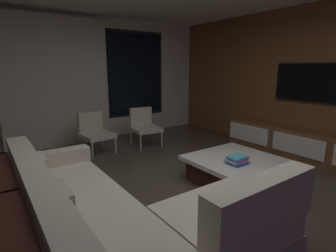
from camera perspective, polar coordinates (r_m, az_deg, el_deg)
The scene contains 10 objects.
floor at distance 3.24m, azimuth 4.29°, elevation -17.17°, with size 9.20×9.20×0.00m, color #473D33.
back_wall_with_window at distance 6.04m, azimuth -18.75°, elevation 9.43°, with size 6.60×0.30×2.70m.
media_wall at distance 5.34m, azimuth 31.04°, elevation 8.04°, with size 0.12×7.80×2.70m.
sectional_couch at distance 2.51m, azimuth -10.61°, elevation -19.38°, with size 1.98×2.50×0.82m.
coffee_table at distance 3.89m, azimuth 14.47°, elevation -9.25°, with size 1.16×1.16×0.36m.
book_stack_on_coffee_table at distance 3.61m, azimuth 14.77°, elevation -7.13°, with size 0.27×0.22×0.11m.
accent_chair_near_window at distance 5.52m, azimuth -5.24°, elevation 0.27°, with size 0.59×0.60×0.78m.
accent_chair_by_curtain at distance 5.17m, azimuth -15.69°, elevation -1.00°, with size 0.61×0.63×0.78m.
media_console at distance 5.27m, azimuth 27.89°, elevation -3.82°, with size 0.46×3.10×0.52m.
mounted_tv at distance 5.35m, azimuth 28.10°, elevation 8.36°, with size 0.05×1.19×0.69m.
Camera 1 is at (-1.82, -2.15, 1.61)m, focal length 28.01 mm.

